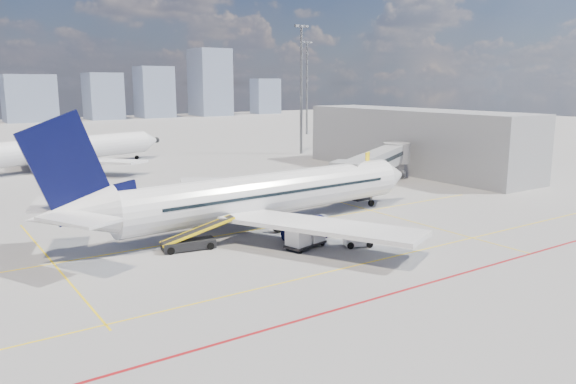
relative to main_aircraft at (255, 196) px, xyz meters
name	(u,v)px	position (x,y,z in m)	size (l,w,h in m)	color
ground	(314,247)	(0.80, -8.61, -3.22)	(420.00, 420.00, 0.00)	gray
apron_markings	(337,259)	(0.22, -12.52, -3.21)	(90.00, 35.12, 0.01)	yellow
jet_bridge	(378,162)	(24.31, 8.30, 0.53)	(23.55, 15.78, 6.30)	#909298
terminal_block	(414,140)	(40.74, 17.39, 1.78)	(10.00, 42.00, 10.00)	#909298
floodlight_mast_ne	(301,86)	(38.80, 46.39, 10.37)	(3.20, 0.61, 25.45)	slate
floodlight_mast_far	(307,85)	(65.80, 81.39, 10.37)	(3.20, 0.61, 25.45)	slate
main_aircraft	(255,196)	(0.00, 0.00, 0.00)	(43.39, 37.78, 12.65)	white
second_aircraft	(58,150)	(-7.15, 51.95, 0.00)	(40.51, 34.60, 12.11)	white
baggage_tug	(356,238)	(3.99, -10.64, -2.42)	(2.74, 2.24, 1.67)	white
cargo_dolly	(305,235)	(0.03, -8.44, -2.05)	(4.17, 2.58, 2.12)	black
belt_loader	(190,242)	(-8.50, -3.23, -2.53)	(6.61, 2.56, 2.65)	black
ramp_worker	(358,236)	(4.26, -10.56, -2.36)	(0.63, 0.41, 1.71)	#F4FC1A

